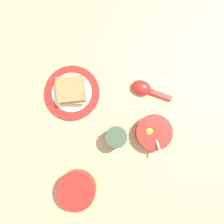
# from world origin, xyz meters

# --- Properties ---
(ground_plane) EXTENTS (3.00, 3.00, 0.00)m
(ground_plane) POSITION_xyz_m (0.00, 0.00, 0.00)
(ground_plane) COLOR tan
(egg_bowl) EXTENTS (0.15, 0.14, 0.08)m
(egg_bowl) POSITION_xyz_m (-0.04, -0.13, 0.03)
(egg_bowl) COLOR red
(egg_bowl) RESTS_ON ground_plane
(toast_plate) EXTENTS (0.22, 0.22, 0.02)m
(toast_plate) POSITION_xyz_m (0.13, 0.19, 0.01)
(toast_plate) COLOR red
(toast_plate) RESTS_ON ground_plane
(toast_sandwich) EXTENTS (0.11, 0.11, 0.05)m
(toast_sandwich) POSITION_xyz_m (0.13, 0.19, 0.04)
(toast_sandwich) COLOR #9E7042
(toast_sandwich) RESTS_ON toast_plate
(soup_spoon) EXTENTS (0.10, 0.17, 0.04)m
(soup_spoon) POSITION_xyz_m (0.14, -0.10, 0.02)
(soup_spoon) COLOR red
(soup_spoon) RESTS_ON ground_plane
(congee_bowl) EXTENTS (0.14, 0.14, 0.06)m
(congee_bowl) POSITION_xyz_m (-0.25, 0.17, 0.03)
(congee_bowl) COLOR red
(congee_bowl) RESTS_ON ground_plane
(drinking_cup) EXTENTS (0.08, 0.08, 0.08)m
(drinking_cup) POSITION_xyz_m (-0.05, 0.02, 0.04)
(drinking_cup) COLOR #334733
(drinking_cup) RESTS_ON ground_plane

